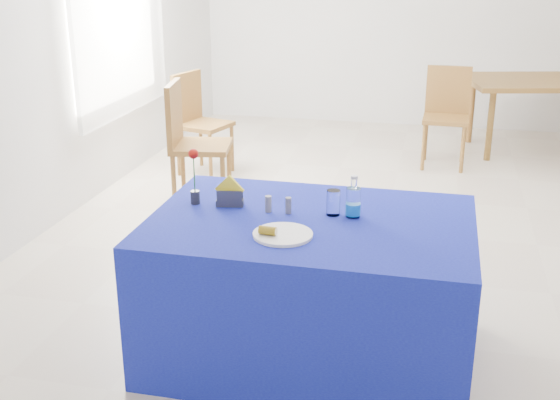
% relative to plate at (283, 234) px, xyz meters
% --- Properties ---
extents(floor, '(7.00, 7.00, 0.00)m').
position_rel_plate_xyz_m(floor, '(0.32, 2.02, -0.77)').
color(floor, beige).
rests_on(floor, ground).
extents(window_pane, '(0.04, 1.50, 1.60)m').
position_rel_plate_xyz_m(window_pane, '(-2.15, 2.82, 0.78)').
color(window_pane, white).
rests_on(window_pane, room_shell).
extents(curtain, '(0.04, 1.75, 1.85)m').
position_rel_plate_xyz_m(curtain, '(-2.08, 2.82, 0.78)').
color(curtain, white).
rests_on(curtain, room_shell).
extents(plate, '(0.28, 0.28, 0.01)m').
position_rel_plate_xyz_m(plate, '(0.00, 0.00, 0.00)').
color(plate, white).
rests_on(plate, blue_table).
extents(drinking_glass, '(0.07, 0.07, 0.13)m').
position_rel_plate_xyz_m(drinking_glass, '(0.19, 0.33, 0.06)').
color(drinking_glass, white).
rests_on(drinking_glass, blue_table).
extents(salt_shaker, '(0.03, 0.03, 0.08)m').
position_rel_plate_xyz_m(salt_shaker, '(-0.14, 0.29, 0.04)').
color(salt_shaker, slate).
rests_on(salt_shaker, blue_table).
extents(pepper_shaker, '(0.03, 0.03, 0.08)m').
position_rel_plate_xyz_m(pepper_shaker, '(-0.04, 0.29, 0.04)').
color(pepper_shaker, slate).
rests_on(pepper_shaker, blue_table).
extents(blue_table, '(1.60, 1.10, 0.76)m').
position_rel_plate_xyz_m(blue_table, '(0.09, 0.24, -0.39)').
color(blue_table, '#101492').
rests_on(blue_table, floor).
extents(water_bottle, '(0.08, 0.08, 0.21)m').
position_rel_plate_xyz_m(water_bottle, '(0.29, 0.32, 0.06)').
color(water_bottle, white).
rests_on(water_bottle, blue_table).
extents(napkin_holder, '(0.16, 0.08, 0.17)m').
position_rel_plate_xyz_m(napkin_holder, '(-0.36, 0.33, 0.04)').
color(napkin_holder, '#36353A').
rests_on(napkin_holder, blue_table).
extents(rose_vase, '(0.05, 0.05, 0.30)m').
position_rel_plate_xyz_m(rose_vase, '(-0.55, 0.33, 0.14)').
color(rose_vase, '#232328').
rests_on(rose_vase, blue_table).
extents(oak_table, '(1.69, 1.30, 0.76)m').
position_rel_plate_xyz_m(oak_table, '(1.67, 4.65, -0.09)').
color(oak_table, brown).
rests_on(oak_table, floor).
extents(chair_bg_left, '(0.43, 0.43, 0.95)m').
position_rel_plate_xyz_m(chair_bg_left, '(0.73, 3.94, -0.22)').
color(chair_bg_left, '#8F5D29').
rests_on(chair_bg_left, floor).
extents(chair_win_a, '(0.53, 0.53, 1.03)m').
position_rel_plate_xyz_m(chair_win_a, '(-1.28, 2.24, -0.17)').
color(chair_win_a, '#8F5D29').
rests_on(chair_win_a, floor).
extents(chair_win_b, '(0.52, 0.52, 0.94)m').
position_rel_plate_xyz_m(chair_win_b, '(-1.54, 3.14, -0.22)').
color(chair_win_b, '#8F5D29').
rests_on(chair_win_b, floor).
extents(banana_pieces, '(0.09, 0.05, 0.04)m').
position_rel_plate_xyz_m(banana_pieces, '(-0.06, -0.03, 0.03)').
color(banana_pieces, gold).
rests_on(banana_pieces, plate).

